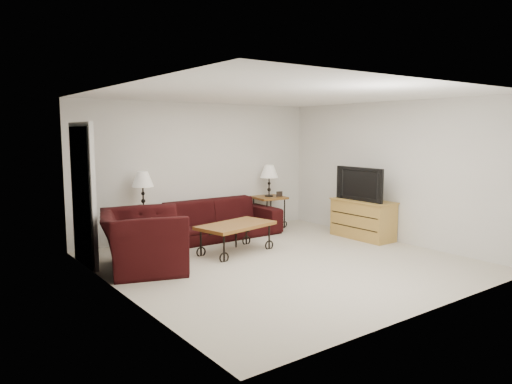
% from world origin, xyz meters
% --- Properties ---
extents(ground, '(5.00, 5.00, 0.00)m').
position_xyz_m(ground, '(0.00, 0.00, 0.00)').
color(ground, '#BCB2A0').
rests_on(ground, ground).
extents(wall_back, '(5.00, 0.02, 2.50)m').
position_xyz_m(wall_back, '(0.00, 2.50, 1.25)').
color(wall_back, silver).
rests_on(wall_back, ground).
extents(wall_front, '(5.00, 0.02, 2.50)m').
position_xyz_m(wall_front, '(0.00, -2.50, 1.25)').
color(wall_front, silver).
rests_on(wall_front, ground).
extents(wall_left, '(0.02, 5.00, 2.50)m').
position_xyz_m(wall_left, '(-2.50, 0.00, 1.25)').
color(wall_left, silver).
rests_on(wall_left, ground).
extents(wall_right, '(0.02, 5.00, 2.50)m').
position_xyz_m(wall_right, '(2.50, 0.00, 1.25)').
color(wall_right, silver).
rests_on(wall_right, ground).
extents(ceiling, '(5.00, 5.00, 0.00)m').
position_xyz_m(ceiling, '(0.00, 0.00, 2.50)').
color(ceiling, white).
rests_on(ceiling, wall_back).
extents(doorway, '(0.08, 0.94, 2.04)m').
position_xyz_m(doorway, '(-2.47, 1.65, 1.02)').
color(doorway, black).
rests_on(doorway, ground).
extents(sofa, '(2.39, 0.93, 0.70)m').
position_xyz_m(sofa, '(0.09, 2.02, 0.35)').
color(sofa, black).
rests_on(sofa, ground).
extents(side_table_left, '(0.67, 0.67, 0.65)m').
position_xyz_m(side_table_left, '(-1.29, 2.20, 0.32)').
color(side_table_left, brown).
rests_on(side_table_left, ground).
extents(side_table_right, '(0.66, 0.66, 0.65)m').
position_xyz_m(side_table_right, '(1.43, 2.20, 0.32)').
color(side_table_right, brown).
rests_on(side_table_right, ground).
extents(lamp_left, '(0.41, 0.41, 0.65)m').
position_xyz_m(lamp_left, '(-1.29, 2.20, 0.97)').
color(lamp_left, black).
rests_on(lamp_left, side_table_left).
extents(lamp_right, '(0.41, 0.41, 0.65)m').
position_xyz_m(lamp_right, '(1.43, 2.20, 0.97)').
color(lamp_right, black).
rests_on(lamp_right, side_table_right).
extents(photo_frame_left, '(0.13, 0.06, 0.11)m').
position_xyz_m(photo_frame_left, '(-1.44, 2.05, 0.70)').
color(photo_frame_left, black).
rests_on(photo_frame_left, side_table_left).
extents(photo_frame_right, '(0.13, 0.06, 0.11)m').
position_xyz_m(photo_frame_right, '(1.58, 2.05, 0.70)').
color(photo_frame_right, black).
rests_on(photo_frame_right, side_table_right).
extents(coffee_table, '(1.39, 0.94, 0.48)m').
position_xyz_m(coffee_table, '(-0.25, 0.91, 0.24)').
color(coffee_table, brown).
rests_on(coffee_table, ground).
extents(armchair, '(1.49, 1.59, 0.84)m').
position_xyz_m(armchair, '(-1.88, 0.88, 0.42)').
color(armchair, black).
rests_on(armchair, ground).
extents(throw_pillow, '(0.22, 0.39, 0.38)m').
position_xyz_m(throw_pillow, '(-1.73, 0.83, 0.52)').
color(throw_pillow, '#AF3F16').
rests_on(throw_pillow, armchair).
extents(tv_stand, '(0.49, 1.19, 0.71)m').
position_xyz_m(tv_stand, '(2.23, 0.40, 0.36)').
color(tv_stand, '#B18C41').
rests_on(tv_stand, ground).
extents(television, '(0.14, 1.06, 0.61)m').
position_xyz_m(television, '(2.21, 0.40, 1.02)').
color(television, black).
rests_on(television, tv_stand).
extents(backpack, '(0.32, 0.26, 0.39)m').
position_xyz_m(backpack, '(1.10, 1.72, 0.19)').
color(backpack, black).
rests_on(backpack, ground).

